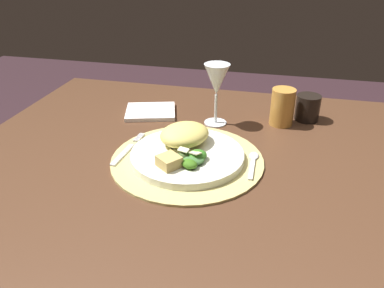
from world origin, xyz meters
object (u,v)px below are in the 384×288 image
object	(u,v)px
spoon	(253,161)
dark_tumbler	(308,108)
dinner_plate	(187,155)
fork	(127,150)
wine_glass	(217,82)
amber_tumbler	(282,107)
napkin	(151,112)
dining_table	(204,210)

from	to	relation	value
spoon	dark_tumbler	distance (m)	0.32
dinner_plate	spoon	distance (m)	0.16
spoon	dark_tumbler	size ratio (longest dim) A/B	1.68
fork	wine_glass	world-z (taller)	wine_glass
dark_tumbler	wine_glass	bearing A→B (deg)	-161.02
fork	amber_tumbler	size ratio (longest dim) A/B	1.63
dinner_plate	amber_tumbler	world-z (taller)	amber_tumbler
fork	wine_glass	distance (m)	0.31
napkin	wine_glass	xyz separation A→B (m)	(0.21, -0.03, 0.12)
amber_tumbler	fork	bearing A→B (deg)	-144.56
fork	dark_tumbler	world-z (taller)	dark_tumbler
spoon	wine_glass	size ratio (longest dim) A/B	0.72
dining_table	fork	world-z (taller)	fork
spoon	dinner_plate	bearing A→B (deg)	-171.87
spoon	wine_glass	world-z (taller)	wine_glass
spoon	wine_glass	xyz separation A→B (m)	(-0.13, 0.20, 0.12)
fork	wine_glass	xyz separation A→B (m)	(0.18, 0.22, 0.12)
dining_table	wine_glass	distance (m)	0.35
amber_tumbler	dark_tumbler	bearing A→B (deg)	34.15
dining_table	dinner_plate	xyz separation A→B (m)	(-0.04, -0.02, 0.17)
dining_table	dark_tumbler	bearing A→B (deg)	49.87
dinner_plate	fork	world-z (taller)	dinner_plate
fork	amber_tumbler	distance (m)	0.45
spoon	dark_tumbler	bearing A→B (deg)	65.95
dining_table	dark_tumbler	world-z (taller)	dark_tumbler
dining_table	wine_glass	world-z (taller)	wine_glass
napkin	amber_tumbler	distance (m)	0.39
dining_table	dark_tumbler	xyz separation A→B (m)	(0.25, 0.29, 0.20)
wine_glass	amber_tumbler	size ratio (longest dim) A/B	1.66
dining_table	amber_tumbler	world-z (taller)	amber_tumbler
spoon	wine_glass	distance (m)	0.27
dining_table	fork	distance (m)	0.26
wine_glass	dark_tumbler	bearing A→B (deg)	18.98
fork	napkin	size ratio (longest dim) A/B	1.17
napkin	amber_tumbler	size ratio (longest dim) A/B	1.40
wine_glass	amber_tumbler	xyz separation A→B (m)	(0.18, 0.04, -0.07)
napkin	amber_tumbler	bearing A→B (deg)	2.00
dining_table	spoon	distance (m)	0.20
fork	napkin	distance (m)	0.25
spoon	amber_tumbler	bearing A→B (deg)	76.68
fork	napkin	bearing A→B (deg)	95.06
napkin	wine_glass	bearing A→B (deg)	-7.02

